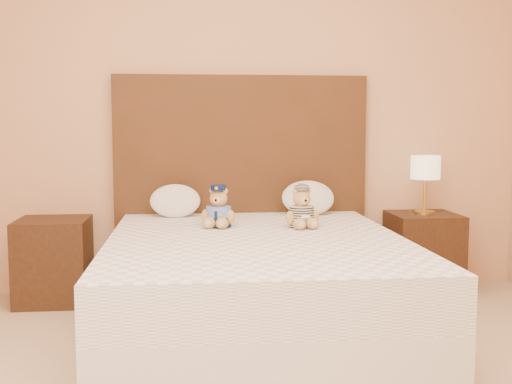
% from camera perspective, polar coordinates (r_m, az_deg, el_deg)
% --- Properties ---
extents(bed, '(1.60, 2.00, 0.55)m').
position_cam_1_polar(bed, '(3.57, 0.02, -8.38)').
color(bed, white).
rests_on(bed, ground).
extents(headboard, '(1.75, 0.08, 1.50)m').
position_cam_1_polar(headboard, '(4.48, -1.32, 0.74)').
color(headboard, '#492816').
rests_on(headboard, ground).
extents(nightstand_left, '(0.45, 0.45, 0.55)m').
position_cam_1_polar(nightstand_left, '(4.42, -17.54, -5.84)').
color(nightstand_left, '#3D2013').
rests_on(nightstand_left, ground).
extents(nightstand_right, '(0.45, 0.45, 0.55)m').
position_cam_1_polar(nightstand_right, '(4.62, 14.63, -5.26)').
color(nightstand_right, '#3D2013').
rests_on(nightstand_right, ground).
extents(lamp, '(0.20, 0.20, 0.40)m').
position_cam_1_polar(lamp, '(4.54, 14.82, 1.86)').
color(lamp, gold).
rests_on(lamp, nightstand_right).
extents(teddy_police, '(0.27, 0.26, 0.25)m').
position_cam_1_polar(teddy_police, '(3.84, -3.34, -1.28)').
color(teddy_police, '#B48446').
rests_on(teddy_police, bed).
extents(teddy_prisoner, '(0.25, 0.25, 0.24)m').
position_cam_1_polar(teddy_prisoner, '(3.82, 4.08, -1.38)').
color(teddy_prisoner, '#B48446').
rests_on(teddy_prisoner, bed).
extents(pillow_left, '(0.33, 0.22, 0.24)m').
position_cam_1_polar(pillow_left, '(4.30, -7.20, -0.64)').
color(pillow_left, white).
rests_on(pillow_left, bed).
extents(pillow_right, '(0.36, 0.23, 0.25)m').
position_cam_1_polar(pillow_right, '(4.37, 4.65, -0.38)').
color(pillow_right, white).
rests_on(pillow_right, bed).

